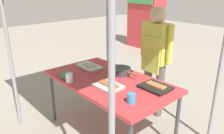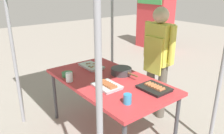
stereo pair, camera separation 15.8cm
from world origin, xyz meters
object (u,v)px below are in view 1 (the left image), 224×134
(stall_table, at_px, (109,84))
(tray_grilled_sausages, at_px, (108,86))
(condiment_bowl, at_px, (66,75))
(drink_cup_by_wok, at_px, (131,98))
(drink_cup_near_edge, at_px, (69,78))
(vendor_woman, at_px, (155,54))
(neighbor_stall_left, at_px, (146,16))
(cooking_wok, at_px, (121,71))
(tray_meat_skewers, at_px, (89,67))
(tray_pork_links, at_px, (155,87))

(stall_table, distance_m, tray_grilled_sausages, 0.24)
(condiment_bowl, relative_size, drink_cup_by_wok, 1.37)
(tray_grilled_sausages, bearing_deg, stall_table, 137.41)
(drink_cup_near_edge, distance_m, vendor_woman, 1.26)
(condiment_bowl, bearing_deg, neighbor_stall_left, 118.34)
(cooking_wok, bearing_deg, tray_grilled_sausages, -61.92)
(tray_grilled_sausages, relative_size, neighbor_stall_left, 0.16)
(cooking_wok, height_order, neighbor_stall_left, neighbor_stall_left)
(tray_grilled_sausages, bearing_deg, cooking_wok, 118.08)
(cooking_wok, distance_m, drink_cup_near_edge, 0.66)
(tray_meat_skewers, distance_m, neighbor_stall_left, 4.22)
(condiment_bowl, height_order, drink_cup_near_edge, drink_cup_near_edge)
(condiment_bowl, distance_m, vendor_woman, 1.25)
(cooking_wok, relative_size, vendor_woman, 0.27)
(neighbor_stall_left, bearing_deg, drink_cup_by_wok, -51.16)
(tray_meat_skewers, height_order, drink_cup_near_edge, drink_cup_near_edge)
(cooking_wok, distance_m, neighbor_stall_left, 4.32)
(cooking_wok, bearing_deg, neighbor_stall_left, 126.20)
(tray_pork_links, bearing_deg, tray_grilled_sausages, -134.86)
(tray_meat_skewers, bearing_deg, stall_table, -8.38)
(tray_pork_links, height_order, cooking_wok, cooking_wok)
(drink_cup_by_wok, distance_m, vendor_woman, 1.17)
(drink_cup_near_edge, height_order, neighbor_stall_left, neighbor_stall_left)
(stall_table, bearing_deg, condiment_bowl, -139.55)
(vendor_woman, bearing_deg, cooking_wok, 81.33)
(tray_grilled_sausages, distance_m, tray_pork_links, 0.52)
(tray_meat_skewers, relative_size, neighbor_stall_left, 0.20)
(stall_table, bearing_deg, tray_grilled_sausages, -42.59)
(drink_cup_by_wok, bearing_deg, tray_meat_skewers, 164.90)
(cooking_wok, distance_m, condiment_bowl, 0.68)
(tray_pork_links, height_order, neighbor_stall_left, neighbor_stall_left)
(tray_grilled_sausages, height_order, drink_cup_by_wok, drink_cup_by_wok)
(tray_grilled_sausages, xyz_separation_m, tray_meat_skewers, (-0.66, 0.22, -0.00))
(tray_grilled_sausages, distance_m, vendor_woman, 0.99)
(neighbor_stall_left, bearing_deg, stall_table, -55.13)
(tray_meat_skewers, bearing_deg, tray_pork_links, 8.02)
(neighbor_stall_left, bearing_deg, tray_grilled_sausages, -54.54)
(condiment_bowl, bearing_deg, drink_cup_by_wok, 7.38)
(tray_pork_links, relative_size, drink_cup_by_wok, 3.28)
(tray_grilled_sausages, height_order, cooking_wok, cooking_wok)
(tray_grilled_sausages, distance_m, tray_meat_skewers, 0.69)
(drink_cup_near_edge, bearing_deg, cooking_wok, 72.17)
(stall_table, distance_m, drink_cup_near_edge, 0.48)
(tray_meat_skewers, xyz_separation_m, neighbor_stall_left, (-2.10, 3.65, 0.17))
(neighbor_stall_left, bearing_deg, tray_pork_links, -48.29)
(cooking_wok, height_order, vendor_woman, vendor_woman)
(stall_table, relative_size, tray_meat_skewers, 4.39)
(tray_meat_skewers, bearing_deg, neighbor_stall_left, 119.94)
(condiment_bowl, relative_size, drink_cup_near_edge, 1.24)
(drink_cup_by_wok, bearing_deg, vendor_woman, 117.14)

